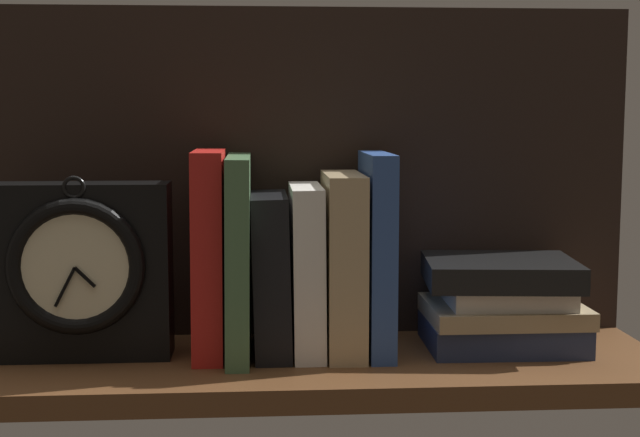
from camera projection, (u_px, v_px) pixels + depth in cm
name	position (u px, v px, depth cm)	size (l,w,h in cm)	color
ground_plane	(299.00, 368.00, 96.91)	(78.70, 23.47, 2.50)	brown
back_panel	(294.00, 173.00, 105.54)	(78.70, 1.20, 38.25)	black
book_red_requiem	(209.00, 253.00, 97.07)	(3.23, 12.58, 22.14)	red
book_green_romantic	(239.00, 255.00, 97.32)	(2.47, 16.50, 21.55)	#476B44
book_black_skeptic	(271.00, 274.00, 97.80)	(3.89, 12.69, 17.39)	black
book_white_catcher	(307.00, 269.00, 98.01)	(3.34, 12.80, 18.31)	silver
book_tan_shortstories	(343.00, 263.00, 98.21)	(4.06, 13.60, 19.61)	tan
book_blue_modern	(377.00, 253.00, 98.33)	(2.72, 13.52, 21.83)	#2D4C8E
framed_clock	(81.00, 270.00, 95.16)	(18.80, 7.00, 19.77)	black
book_stack_side	(502.00, 304.00, 100.15)	(17.92, 14.78, 10.04)	#232D4C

